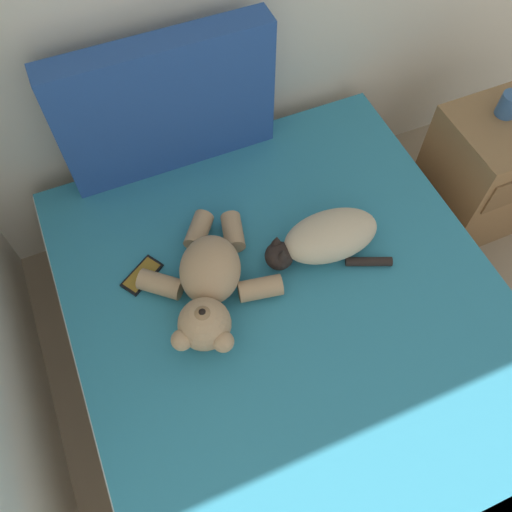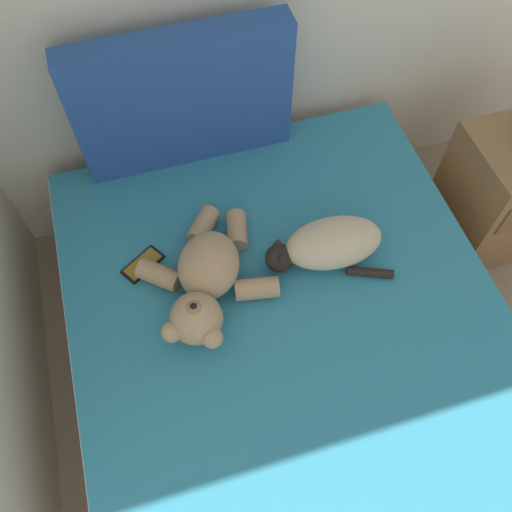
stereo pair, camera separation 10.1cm
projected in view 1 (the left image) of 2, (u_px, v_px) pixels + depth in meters
name	position (u px, v px, depth m)	size (l,w,h in m)	color
bed	(302.00, 363.00, 1.94)	(1.48, 1.92, 0.50)	olive
patterned_cushion	(167.00, 107.00, 1.88)	(0.79, 0.11, 0.53)	#264C99
cat	(326.00, 238.00, 1.83)	(0.42, 0.26, 0.15)	#C6B293
teddy_bear	(209.00, 285.00, 1.73)	(0.46, 0.56, 0.18)	tan
cell_phone	(142.00, 275.00, 1.83)	(0.16, 0.14, 0.01)	black
nightstand	(488.00, 172.00, 2.33)	(0.46, 0.42, 0.60)	olive
mug	(510.00, 104.00, 2.06)	(0.12, 0.08, 0.09)	#33598C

